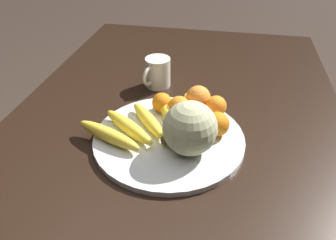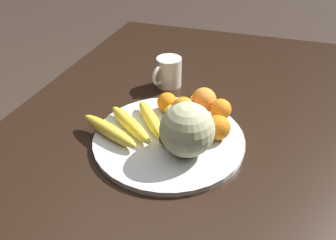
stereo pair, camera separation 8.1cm
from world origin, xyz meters
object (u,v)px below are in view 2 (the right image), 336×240
object	(u,v)px
orange_back_left	(218,127)
orange_front_right	(183,108)
orange_front_left	(221,109)
orange_mid_center	(167,102)
ceramic_mug	(168,72)
orange_top_small	(204,100)
produce_tag	(176,125)
banana_bunch	(153,120)
melon	(187,130)
kitchen_table	(172,156)
fruit_bowl	(168,138)
orange_back_right	(191,119)

from	to	relation	value
orange_back_left	orange_front_right	bearing A→B (deg)	60.58
orange_front_left	orange_mid_center	bearing A→B (deg)	93.31
orange_back_left	ceramic_mug	distance (m)	0.33
orange_front_right	orange_top_small	distance (m)	0.07
orange_front_right	produce_tag	bearing A→B (deg)	171.24
orange_top_small	orange_back_left	bearing A→B (deg)	-150.68
banana_bunch	melon	bearing A→B (deg)	-161.75
melon	orange_front_right	world-z (taller)	melon
orange_front_left	produce_tag	distance (m)	0.13
kitchen_table	orange_front_left	bearing A→B (deg)	-51.17
fruit_bowl	ceramic_mug	xyz separation A→B (m)	(0.28, 0.09, 0.04)
fruit_bowl	orange_back_left	bearing A→B (deg)	-74.33
kitchen_table	orange_back_right	xyz separation A→B (m)	(0.02, -0.04, 0.13)
orange_front_right	produce_tag	world-z (taller)	orange_front_right
kitchen_table	orange_mid_center	distance (m)	0.15
produce_tag	orange_back_left	bearing A→B (deg)	-59.93
orange_back_right	ceramic_mug	world-z (taller)	ceramic_mug
kitchen_table	ceramic_mug	distance (m)	0.30
orange_mid_center	orange_back_right	distance (m)	0.11
melon	banana_bunch	distance (m)	0.14
banana_bunch	orange_front_left	size ratio (longest dim) A/B	5.37
orange_front_left	orange_top_small	distance (m)	0.06
melon	ceramic_mug	world-z (taller)	melon
banana_bunch	orange_back_left	distance (m)	0.17
melon	orange_top_small	distance (m)	0.19
produce_tag	melon	bearing A→B (deg)	-112.29
orange_mid_center	orange_front_right	bearing A→B (deg)	-107.73
melon	orange_top_small	bearing A→B (deg)	0.32
orange_front_left	orange_back_right	bearing A→B (deg)	136.90
banana_bunch	orange_mid_center	size ratio (longest dim) A/B	5.58
fruit_bowl	orange_front_right	xyz separation A→B (m)	(0.10, -0.01, 0.04)
orange_front_right	orange_mid_center	distance (m)	0.05
orange_mid_center	orange_top_small	size ratio (longest dim) A/B	0.79
kitchen_table	melon	world-z (taller)	melon
melon	orange_mid_center	world-z (taller)	melon
melon	orange_back_left	distance (m)	0.10
orange_front_left	orange_front_right	size ratio (longest dim) A/B	0.96
produce_tag	ceramic_mug	bearing A→B (deg)	59.28
kitchen_table	produce_tag	bearing A→B (deg)	-11.86
kitchen_table	orange_top_small	distance (m)	0.18
orange_back_right	ceramic_mug	size ratio (longest dim) A/B	0.53
orange_front_left	orange_front_right	world-z (taller)	orange_front_right
banana_bunch	ceramic_mug	world-z (taller)	ceramic_mug
kitchen_table	orange_top_small	bearing A→B (deg)	-27.17
orange_front_right	orange_back_right	bearing A→B (deg)	-142.52
ceramic_mug	melon	bearing A→B (deg)	-155.22
banana_bunch	orange_back_left	bearing A→B (deg)	-127.11
melon	orange_front_left	xyz separation A→B (m)	(0.17, -0.05, -0.04)
orange_back_left	produce_tag	size ratio (longest dim) A/B	0.91
orange_front_left	orange_back_right	size ratio (longest dim) A/B	0.96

